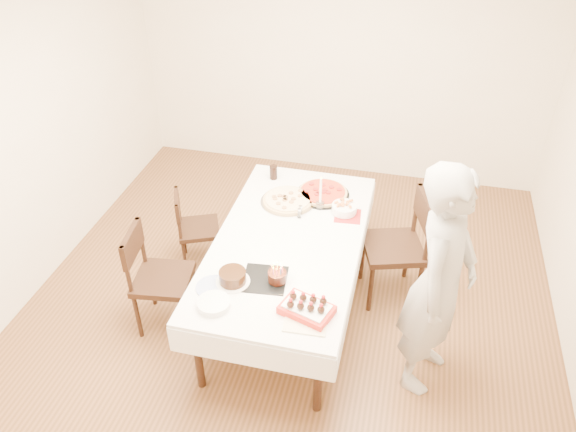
% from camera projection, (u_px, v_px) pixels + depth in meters
% --- Properties ---
extents(floor, '(5.00, 5.00, 0.00)m').
position_uv_depth(floor, '(286.00, 312.00, 4.84)').
color(floor, '#55361D').
rests_on(floor, ground).
extents(wall_back, '(4.50, 0.04, 2.70)m').
position_uv_depth(wall_back, '(341.00, 59.00, 6.02)').
color(wall_back, '#EEE2C8').
rests_on(wall_back, floor).
extents(wall_left, '(0.04, 5.00, 2.70)m').
position_uv_depth(wall_left, '(13.00, 145.00, 4.47)').
color(wall_left, '#EEE2C8').
rests_on(wall_left, floor).
extents(dining_table, '(1.72, 2.38, 0.75)m').
position_uv_depth(dining_table, '(288.00, 275.00, 4.67)').
color(dining_table, silver).
rests_on(dining_table, floor).
extents(chair_right_savory, '(0.66, 0.66, 1.03)m').
position_uv_depth(chair_right_savory, '(393.00, 248.00, 4.74)').
color(chair_right_savory, black).
rests_on(chair_right_savory, floor).
extents(chair_left_savory, '(0.52, 0.52, 0.78)m').
position_uv_depth(chair_left_savory, '(199.00, 228.00, 5.17)').
color(chair_left_savory, black).
rests_on(chair_left_savory, floor).
extents(chair_left_dessert, '(0.54, 0.54, 0.94)m').
position_uv_depth(chair_left_dessert, '(163.00, 279.00, 4.49)').
color(chair_left_dessert, black).
rests_on(chair_left_dessert, floor).
extents(person, '(0.62, 0.77, 1.83)m').
position_uv_depth(person, '(440.00, 283.00, 3.80)').
color(person, '#A7A29E').
rests_on(person, floor).
extents(pizza_white, '(0.51, 0.51, 0.04)m').
position_uv_depth(pizza_white, '(288.00, 200.00, 4.86)').
color(pizza_white, beige).
rests_on(pizza_white, dining_table).
extents(pizza_pepperoni, '(0.61, 0.61, 0.04)m').
position_uv_depth(pizza_pepperoni, '(323.00, 193.00, 4.96)').
color(pizza_pepperoni, red).
rests_on(pizza_pepperoni, dining_table).
extents(red_placemat, '(0.24, 0.24, 0.01)m').
position_uv_depth(red_placemat, '(348.00, 216.00, 4.71)').
color(red_placemat, '#B21E1E').
rests_on(red_placemat, dining_table).
extents(pasta_bowl, '(0.28, 0.28, 0.07)m').
position_uv_depth(pasta_bowl, '(344.00, 208.00, 4.72)').
color(pasta_bowl, white).
rests_on(pasta_bowl, dining_table).
extents(taper_candle, '(0.09, 0.09, 0.32)m').
position_uv_depth(taper_candle, '(321.00, 192.00, 4.71)').
color(taper_candle, white).
rests_on(taper_candle, dining_table).
extents(shaker_pair, '(0.08, 0.08, 0.09)m').
position_uv_depth(shaker_pair, '(299.00, 213.00, 4.66)').
color(shaker_pair, white).
rests_on(shaker_pair, dining_table).
extents(cola_glass, '(0.09, 0.09, 0.13)m').
position_uv_depth(cola_glass, '(273.00, 172.00, 5.15)').
color(cola_glass, black).
rests_on(cola_glass, dining_table).
extents(layer_cake, '(0.28, 0.28, 0.10)m').
position_uv_depth(layer_cake, '(233.00, 277.00, 4.02)').
color(layer_cake, black).
rests_on(layer_cake, dining_table).
extents(cake_board, '(0.35, 0.35, 0.01)m').
position_uv_depth(cake_board, '(265.00, 279.00, 4.07)').
color(cake_board, black).
rests_on(cake_board, dining_table).
extents(birthday_cake, '(0.14, 0.14, 0.14)m').
position_uv_depth(birthday_cake, '(277.00, 273.00, 4.00)').
color(birthday_cake, '#36190E').
rests_on(birthday_cake, dining_table).
extents(strawberry_box, '(0.40, 0.33, 0.09)m').
position_uv_depth(strawberry_box, '(307.00, 308.00, 3.78)').
color(strawberry_box, red).
rests_on(strawberry_box, dining_table).
extents(box_lid, '(0.30, 0.21, 0.02)m').
position_uv_depth(box_lid, '(305.00, 324.00, 3.72)').
color(box_lid, beige).
rests_on(box_lid, dining_table).
extents(plate_stack, '(0.26, 0.26, 0.05)m').
position_uv_depth(plate_stack, '(214.00, 304.00, 3.84)').
color(plate_stack, white).
rests_on(plate_stack, dining_table).
extents(china_plate, '(0.25, 0.25, 0.01)m').
position_uv_depth(china_plate, '(213.00, 287.00, 4.00)').
color(china_plate, white).
rests_on(china_plate, dining_table).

